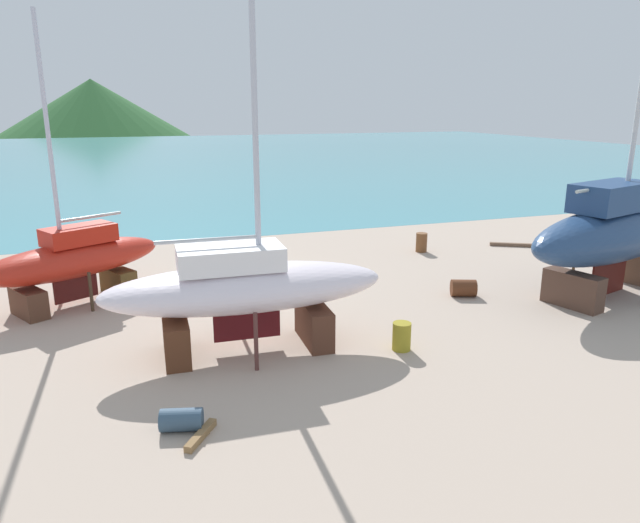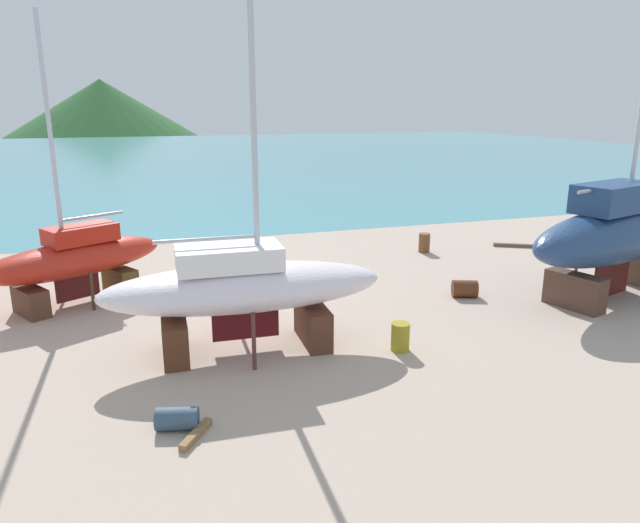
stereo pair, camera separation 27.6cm
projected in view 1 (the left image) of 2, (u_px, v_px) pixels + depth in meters
The scene contains 15 objects.
ground_plane at pixel (282, 318), 19.97m from camera, with size 51.48×51.48×0.00m, color tan.
sea_water at pixel (155, 156), 82.55m from camera, with size 169.74×111.33×0.01m, color teal.
headland_hill at pixel (95, 126), 197.10m from camera, with size 103.36×103.36×31.02m, color #265829.
sailboat_small_center at pixel (73, 260), 20.95m from camera, with size 6.92×5.14×10.14m.
sailboat_far_slipway at pixel (245, 287), 16.90m from camera, with size 8.38×3.04×14.95m.
sailboat_large_starboard at pixel (614, 232), 21.81m from camera, with size 10.01×5.32×16.88m.
worker at pixel (204, 268), 23.05m from camera, with size 0.46×0.28×1.64m.
barrel_by_slipway at pixel (402, 336), 17.29m from camera, with size 0.55×0.55×0.85m, color olive.
barrel_tar_black at pixel (181, 420), 13.03m from camera, with size 0.52×0.52×0.94m, color #344C62.
barrel_rust_mid at pixel (231, 268), 24.55m from camera, with size 0.63×0.63×0.83m, color olive.
barrel_tipped_left at pixel (463, 288), 22.18m from camera, with size 0.65×0.65×0.93m, color #572D19.
barrel_ochre at pixel (421, 242), 28.88m from camera, with size 0.55×0.55×0.95m, color brown.
timber_plank_near at pixel (520, 245), 29.99m from camera, with size 2.99×0.22×0.17m, color brown.
timber_plank_far at pixel (201, 435), 12.75m from camera, with size 1.21×0.18×0.16m, color olive.
timber_long_fore at pixel (257, 288), 22.95m from camera, with size 2.28×0.15×0.16m, color brown.
Camera 1 is at (-4.83, -22.82, 7.11)m, focal length 32.51 mm.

